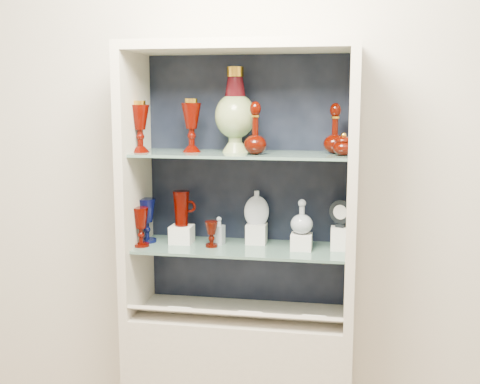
% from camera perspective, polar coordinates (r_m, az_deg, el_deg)
% --- Properties ---
extents(wall_back, '(3.50, 0.02, 2.80)m').
position_cam_1_polar(wall_back, '(2.82, 0.77, 2.69)').
color(wall_back, silver).
rests_on(wall_back, ground).
extents(cabinet_back_panel, '(0.98, 0.02, 1.15)m').
position_cam_1_polar(cabinet_back_panel, '(2.80, 0.67, 1.10)').
color(cabinet_back_panel, black).
rests_on(cabinet_back_panel, cabinet_base).
extents(cabinet_side_left, '(0.04, 0.40, 1.15)m').
position_cam_1_polar(cabinet_side_left, '(2.74, -9.93, 0.79)').
color(cabinet_side_left, beige).
rests_on(cabinet_side_left, cabinet_base).
extents(cabinet_side_right, '(0.04, 0.40, 1.15)m').
position_cam_1_polar(cabinet_side_right, '(2.58, 10.56, 0.26)').
color(cabinet_side_right, beige).
rests_on(cabinet_side_right, cabinet_base).
extents(cabinet_top_cap, '(1.00, 0.40, 0.04)m').
position_cam_1_polar(cabinet_top_cap, '(2.60, 0.00, 13.63)').
color(cabinet_top_cap, beige).
rests_on(cabinet_top_cap, cabinet_side_left).
extents(shelf_lower, '(0.92, 0.34, 0.01)m').
position_cam_1_polar(shelf_lower, '(2.69, 0.07, -5.32)').
color(shelf_lower, slate).
rests_on(shelf_lower, cabinet_side_left).
extents(shelf_upper, '(0.92, 0.34, 0.01)m').
position_cam_1_polar(shelf_upper, '(2.62, 0.08, 3.61)').
color(shelf_upper, slate).
rests_on(shelf_upper, cabinet_side_left).
extents(label_ledge, '(0.92, 0.17, 0.09)m').
position_cam_1_polar(label_ledge, '(2.65, -0.42, -11.55)').
color(label_ledge, beige).
rests_on(label_ledge, cabinet_base).
extents(label_card_0, '(0.10, 0.06, 0.03)m').
position_cam_1_polar(label_card_0, '(2.63, 1.06, -11.33)').
color(label_card_0, white).
rests_on(label_card_0, label_ledge).
extents(label_card_1, '(0.10, 0.06, 0.03)m').
position_cam_1_polar(label_card_1, '(2.70, -5.58, -10.88)').
color(label_card_1, white).
rests_on(label_card_1, label_ledge).
extents(label_card_2, '(0.10, 0.06, 0.03)m').
position_cam_1_polar(label_card_2, '(2.61, 7.08, -11.60)').
color(label_card_2, white).
rests_on(label_card_2, label_ledge).
extents(pedestal_lamp_left, '(0.10, 0.10, 0.23)m').
position_cam_1_polar(pedestal_lamp_left, '(2.68, -9.46, 6.15)').
color(pedestal_lamp_left, '#490600').
rests_on(pedestal_lamp_left, shelf_upper).
extents(pedestal_lamp_right, '(0.11, 0.11, 0.23)m').
position_cam_1_polar(pedestal_lamp_right, '(2.67, -4.63, 6.31)').
color(pedestal_lamp_right, '#490600').
rests_on(pedestal_lamp_right, shelf_upper).
extents(enamel_urn, '(0.19, 0.19, 0.37)m').
position_cam_1_polar(enamel_urn, '(2.65, -0.45, 7.79)').
color(enamel_urn, '#0A4B10').
rests_on(enamel_urn, shelf_upper).
extents(ruby_decanter_a, '(0.12, 0.12, 0.25)m').
position_cam_1_polar(ruby_decanter_a, '(2.53, 1.46, 6.38)').
color(ruby_decanter_a, '#3C0700').
rests_on(ruby_decanter_a, shelf_upper).
extents(ruby_decanter_b, '(0.12, 0.12, 0.23)m').
position_cam_1_polar(ruby_decanter_b, '(2.61, 9.00, 6.12)').
color(ruby_decanter_b, '#3C0700').
rests_on(ruby_decanter_b, shelf_upper).
extents(lidded_bowl, '(0.10, 0.10, 0.10)m').
position_cam_1_polar(lidded_bowl, '(2.52, 9.78, 4.52)').
color(lidded_bowl, '#3C0700').
rests_on(lidded_bowl, shelf_upper).
extents(cobalt_goblet, '(0.10, 0.10, 0.20)m').
position_cam_1_polar(cobalt_goblet, '(2.79, -8.83, -2.68)').
color(cobalt_goblet, '#090D3A').
rests_on(cobalt_goblet, shelf_lower).
extents(ruby_goblet_tall, '(0.09, 0.09, 0.18)m').
position_cam_1_polar(ruby_goblet_tall, '(2.71, -9.39, -3.29)').
color(ruby_goblet_tall, '#490600').
rests_on(ruby_goblet_tall, shelf_lower).
extents(ruby_goblet_small, '(0.06, 0.06, 0.12)m').
position_cam_1_polar(ruby_goblet_small, '(2.68, -2.72, -4.02)').
color(ruby_goblet_small, '#3C0700').
rests_on(ruby_goblet_small, shelf_lower).
extents(riser_ruby_pitcher, '(0.10, 0.10, 0.08)m').
position_cam_1_polar(riser_ruby_pitcher, '(2.76, -5.54, -4.02)').
color(riser_ruby_pitcher, silver).
rests_on(riser_ruby_pitcher, shelf_lower).
extents(ruby_pitcher, '(0.14, 0.11, 0.16)m').
position_cam_1_polar(ruby_pitcher, '(2.74, -5.58, -1.57)').
color(ruby_pitcher, '#490600').
rests_on(ruby_pitcher, riser_ruby_pitcher).
extents(clear_square_bottle, '(0.05, 0.05, 0.13)m').
position_cam_1_polar(clear_square_bottle, '(2.73, -1.99, -3.65)').
color(clear_square_bottle, '#96A0AD').
rests_on(clear_square_bottle, shelf_lower).
extents(riser_flat_flask, '(0.09, 0.09, 0.09)m').
position_cam_1_polar(riser_flat_flask, '(2.74, 1.58, -3.96)').
color(riser_flat_flask, silver).
rests_on(riser_flat_flask, shelf_lower).
extents(flat_flask, '(0.12, 0.07, 0.16)m').
position_cam_1_polar(flat_flask, '(2.72, 1.59, -1.42)').
color(flat_flask, silver).
rests_on(flat_flask, riser_flat_flask).
extents(riser_clear_round_decanter, '(0.09, 0.09, 0.07)m').
position_cam_1_polar(riser_clear_round_decanter, '(2.65, 5.84, -4.71)').
color(riser_clear_round_decanter, silver).
rests_on(riser_clear_round_decanter, shelf_lower).
extents(clear_round_decanter, '(0.10, 0.10, 0.15)m').
position_cam_1_polar(clear_round_decanter, '(2.62, 5.88, -2.42)').
color(clear_round_decanter, '#96A0AD').
rests_on(clear_round_decanter, riser_clear_round_decanter).
extents(riser_cameo_medallion, '(0.08, 0.08, 0.10)m').
position_cam_1_polar(riser_cameo_medallion, '(2.66, 9.47, -4.36)').
color(riser_cameo_medallion, silver).
rests_on(riser_cameo_medallion, shelf_lower).
extents(cameo_medallion, '(0.11, 0.08, 0.12)m').
position_cam_1_polar(cameo_medallion, '(2.64, 9.53, -2.00)').
color(cameo_medallion, black).
rests_on(cameo_medallion, riser_cameo_medallion).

